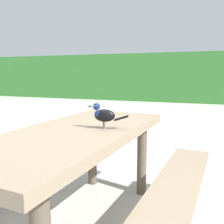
# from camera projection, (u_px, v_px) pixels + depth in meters

# --- Properties ---
(hedge_wall) EXTENTS (28.00, 1.46, 1.94)m
(hedge_wall) POSITION_uv_depth(u_px,v_px,m) (190.00, 78.00, 10.24)
(hedge_wall) COLOR #387A33
(hedge_wall) RESTS_ON ground
(picnic_table_foreground) EXTENTS (1.81, 1.85, 0.74)m
(picnic_table_foreground) POSITION_uv_depth(u_px,v_px,m) (76.00, 154.00, 1.82)
(picnic_table_foreground) COLOR #84725B
(picnic_table_foreground) RESTS_ON ground
(bird_grackle) EXTENTS (0.29, 0.09, 0.18)m
(bird_grackle) POSITION_uv_depth(u_px,v_px,m) (103.00, 115.00, 1.80)
(bird_grackle) COLOR black
(bird_grackle) RESTS_ON picnic_table_foreground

